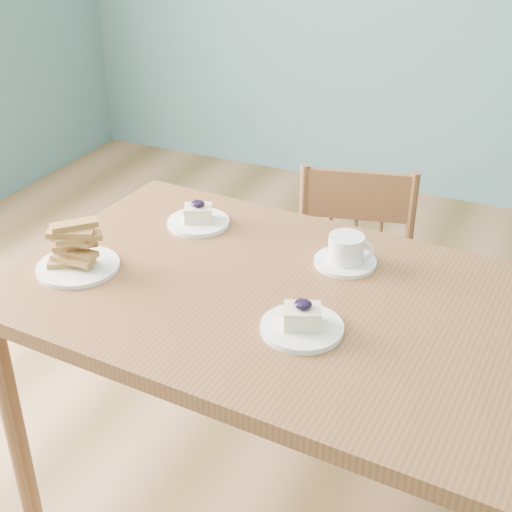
% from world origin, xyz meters
% --- Properties ---
extents(room, '(5.01, 5.01, 2.71)m').
position_xyz_m(room, '(0.00, 0.00, 1.35)').
color(room, '#A8734E').
rests_on(room, ground).
extents(dining_table, '(1.46, 0.89, 0.75)m').
position_xyz_m(dining_table, '(-0.22, 0.10, 0.68)').
color(dining_table, brown).
rests_on(dining_table, ground).
extents(dining_chair, '(0.44, 0.43, 0.81)m').
position_xyz_m(dining_chair, '(-0.27, 0.65, 0.41)').
color(dining_chair, brown).
rests_on(dining_chair, ground).
extents(cheesecake_plate_near, '(0.18, 0.18, 0.08)m').
position_xyz_m(cheesecake_plate_near, '(-0.18, -0.01, 0.77)').
color(cheesecake_plate_near, white).
rests_on(cheesecake_plate_near, dining_table).
extents(cheesecake_plate_far, '(0.17, 0.17, 0.07)m').
position_xyz_m(cheesecake_plate_far, '(-0.62, 0.34, 0.77)').
color(cheesecake_plate_far, white).
rests_on(cheesecake_plate_far, dining_table).
extents(coffee_cup, '(0.16, 0.16, 0.08)m').
position_xyz_m(coffee_cup, '(-0.18, 0.30, 0.79)').
color(coffee_cup, white).
rests_on(coffee_cup, dining_table).
extents(biscotti_plate, '(0.20, 0.20, 0.12)m').
position_xyz_m(biscotti_plate, '(-0.77, 0.00, 0.80)').
color(biscotti_plate, white).
rests_on(biscotti_plate, dining_table).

